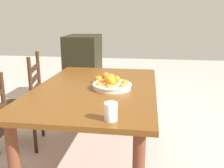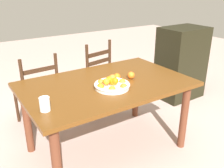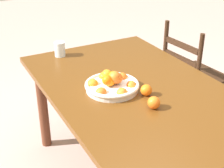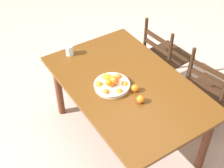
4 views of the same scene
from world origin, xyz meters
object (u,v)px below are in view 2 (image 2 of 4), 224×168
(dining_table, at_px, (106,92))
(cabinet, at_px, (181,63))
(orange_loose_1, at_px, (131,75))
(chair_by_cabinet, at_px, (37,92))
(fruit_bowl, at_px, (112,84))
(chair_near_window, at_px, (92,79))
(orange_loose_0, at_px, (117,77))
(drinking_glass, at_px, (45,104))

(dining_table, distance_m, cabinet, 1.72)
(orange_loose_1, bearing_deg, chair_by_cabinet, 127.63)
(dining_table, bearing_deg, chair_by_cabinet, 116.76)
(chair_by_cabinet, xyz_separation_m, cabinet, (2.07, -0.33, 0.09))
(dining_table, height_order, fruit_bowl, fruit_bowl)
(dining_table, height_order, chair_by_cabinet, chair_by_cabinet)
(chair_near_window, bearing_deg, orange_loose_0, 65.91)
(fruit_bowl, xyz_separation_m, orange_loose_0, (0.15, 0.15, -0.00))
(chair_near_window, relative_size, orange_loose_1, 13.96)
(chair_by_cabinet, bearing_deg, orange_loose_0, 118.77)
(orange_loose_1, relative_size, drinking_glass, 0.65)
(chair_by_cabinet, xyz_separation_m, drinking_glass, (-0.25, -1.09, 0.37))
(chair_near_window, distance_m, cabinet, 1.38)
(dining_table, height_order, drinking_glass, drinking_glass)
(chair_by_cabinet, bearing_deg, orange_loose_1, 123.34)
(cabinet, relative_size, orange_loose_0, 15.64)
(chair_near_window, bearing_deg, chair_by_cabinet, -14.64)
(drinking_glass, bearing_deg, chair_by_cabinet, 77.24)
(chair_near_window, relative_size, orange_loose_0, 14.43)
(chair_by_cabinet, height_order, cabinet, cabinet)
(chair_near_window, xyz_separation_m, fruit_bowl, (-0.32, -0.97, 0.34))
(cabinet, xyz_separation_m, fruit_bowl, (-1.66, -0.67, 0.27))
(drinking_glass, bearing_deg, cabinet, 18.22)
(chair_near_window, relative_size, fruit_bowl, 2.99)
(orange_loose_0, distance_m, orange_loose_1, 0.15)
(cabinet, relative_size, fruit_bowl, 3.24)
(orange_loose_1, xyz_separation_m, drinking_glass, (-0.94, -0.19, 0.02))
(cabinet, bearing_deg, orange_loose_0, -162.06)
(fruit_bowl, height_order, orange_loose_0, fruit_bowl)
(chair_near_window, height_order, chair_by_cabinet, chair_near_window)
(cabinet, bearing_deg, chair_by_cabinet, 169.72)
(chair_near_window, xyz_separation_m, drinking_glass, (-0.97, -1.06, 0.36))
(cabinet, distance_m, drinking_glass, 2.45)
(chair_by_cabinet, relative_size, orange_loose_1, 13.05)
(orange_loose_0, relative_size, orange_loose_1, 0.97)
(dining_table, bearing_deg, orange_loose_0, 2.29)
(fruit_bowl, distance_m, orange_loose_0, 0.21)
(chair_near_window, relative_size, drinking_glass, 9.08)
(chair_by_cabinet, bearing_deg, chair_near_window, 173.51)
(dining_table, distance_m, chair_near_window, 0.90)
(chair_by_cabinet, xyz_separation_m, orange_loose_0, (0.56, -0.85, 0.35))
(dining_table, xyz_separation_m, drinking_glass, (-0.68, -0.23, 0.16))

